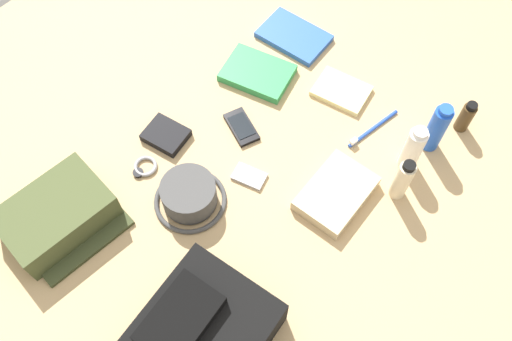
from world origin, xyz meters
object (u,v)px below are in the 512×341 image
object	(u,v)px
toothpaste_tube	(413,149)
wallet	(166,135)
cell_phone	(242,127)
toothbrush	(370,130)
deodorant_spray	(437,128)
media_player	(249,176)
bucket_hat	(189,195)
toiletry_pouch	(58,216)
wristwatch	(144,167)
lotion_bottle	(402,180)
cologne_bottle	(466,117)
backpack	(197,339)
paperback_novel	(294,36)
folded_towel	(336,193)
notepad	(340,90)
travel_guidebook	(257,73)

from	to	relation	value
toothpaste_tube	wallet	xyz separation A→B (m)	(0.36, -0.54, -0.06)
cell_phone	toothbrush	xyz separation A→B (m)	(-0.22, 0.27, 0.00)
toothbrush	toothpaste_tube	bearing A→B (deg)	81.46
deodorant_spray	media_player	distance (m)	0.50
bucket_hat	cell_phone	world-z (taller)	bucket_hat
toiletry_pouch	wristwatch	world-z (taller)	toiletry_pouch
toothbrush	lotion_bottle	bearing A→B (deg)	55.63
toiletry_pouch	lotion_bottle	xyz separation A→B (m)	(-0.62, 0.58, 0.03)
toiletry_pouch	cologne_bottle	xyz separation A→B (m)	(-0.90, 0.59, 0.01)
toiletry_pouch	media_player	bearing A→B (deg)	147.07
lotion_bottle	backpack	bearing A→B (deg)	-10.66
paperback_novel	wallet	xyz separation A→B (m)	(0.50, -0.03, 0.00)
media_player	folded_towel	world-z (taller)	folded_towel
cologne_bottle	notepad	world-z (taller)	cologne_bottle
deodorant_spray	travel_guidebook	world-z (taller)	deodorant_spray
deodorant_spray	paperback_novel	size ratio (longest dim) A/B	0.78
paperback_novel	cell_phone	world-z (taller)	paperback_novel
wristwatch	notepad	xyz separation A→B (m)	(-0.54, 0.23, 0.00)
wallet	cologne_bottle	bearing A→B (deg)	123.80
toiletry_pouch	media_player	xyz separation A→B (m)	(-0.40, 0.26, -0.04)
wallet	wristwatch	bearing A→B (deg)	4.18
lotion_bottle	notepad	distance (m)	0.35
media_player	toiletry_pouch	bearing A→B (deg)	-32.93
toothbrush	bucket_hat	bearing A→B (deg)	-24.86
toiletry_pouch	lotion_bottle	distance (m)	0.85
cell_phone	wallet	bearing A→B (deg)	-40.35
paperback_novel	media_player	size ratio (longest dim) A/B	2.23
toiletry_pouch	notepad	size ratio (longest dim) A/B	1.81
bucket_hat	cologne_bottle	bearing A→B (deg)	148.55
notepad	media_player	bearing A→B (deg)	-12.23
toiletry_pouch	notepad	bearing A→B (deg)	160.86
travel_guidebook	folded_towel	xyz separation A→B (m)	(0.16, 0.41, 0.01)
travel_guidebook	wallet	bearing A→B (deg)	-8.18
toiletry_pouch	cologne_bottle	world-z (taller)	cologne_bottle
folded_towel	paperback_novel	bearing A→B (deg)	-129.36
toiletry_pouch	wallet	size ratio (longest dim) A/B	2.47
toothpaste_tube	paperback_novel	size ratio (longest dim) A/B	0.73
backpack	wristwatch	size ratio (longest dim) A/B	4.90
media_player	wallet	size ratio (longest dim) A/B	0.86
toothpaste_tube	travel_guidebook	bearing A→B (deg)	-85.45
toiletry_pouch	notepad	world-z (taller)	toiletry_pouch
bucket_hat	wristwatch	xyz separation A→B (m)	(0.01, -0.16, -0.03)
folded_towel	deodorant_spray	bearing A→B (deg)	162.05
backpack	lotion_bottle	xyz separation A→B (m)	(-0.61, 0.11, 0.01)
toiletry_pouch	wristwatch	distance (m)	0.25
travel_guidebook	folded_towel	world-z (taller)	folded_towel
deodorant_spray	wallet	bearing A→B (deg)	-50.52
media_player	toothpaste_tube	bearing A→B (deg)	137.05
backpack	lotion_bottle	distance (m)	0.62
lotion_bottle	cell_phone	bearing A→B (deg)	-75.11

